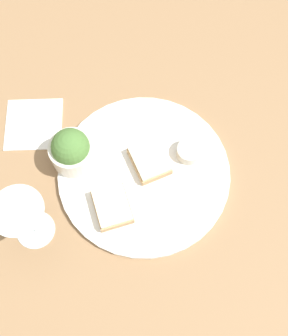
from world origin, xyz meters
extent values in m
plane|color=#93704C|center=(0.00, 0.00, 0.00)|extent=(4.00, 4.00, 0.00)
cylinder|color=white|center=(0.00, 0.00, 0.01)|extent=(0.36, 0.36, 0.01)
cylinder|color=silver|center=(0.04, 0.14, 0.04)|extent=(0.09, 0.09, 0.06)
sphere|color=#4C7A38|center=(0.04, 0.14, 0.07)|extent=(0.08, 0.08, 0.08)
cylinder|color=beige|center=(0.03, -0.10, 0.03)|extent=(0.05, 0.05, 0.03)
cylinder|color=tan|center=(0.03, -0.10, 0.04)|extent=(0.04, 0.04, 0.01)
cube|color=tan|center=(-0.07, 0.07, 0.02)|extent=(0.10, 0.08, 0.02)
cube|color=#F4E5C1|center=(-0.07, 0.07, 0.04)|extent=(0.09, 0.08, 0.01)
cube|color=tan|center=(0.02, -0.01, 0.02)|extent=(0.10, 0.09, 0.02)
cube|color=#F4E5C1|center=(0.02, -0.01, 0.04)|extent=(0.09, 0.09, 0.01)
cylinder|color=silver|center=(-0.10, 0.22, 0.00)|extent=(0.08, 0.08, 0.01)
cylinder|color=silver|center=(-0.10, 0.22, 0.04)|extent=(0.01, 0.01, 0.06)
cone|color=silver|center=(-0.10, 0.22, 0.10)|extent=(0.09, 0.09, 0.07)
cube|color=white|center=(0.14, 0.23, 0.00)|extent=(0.13, 0.13, 0.01)
camera|label=1|loc=(-0.32, 0.02, 0.82)|focal=45.00mm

